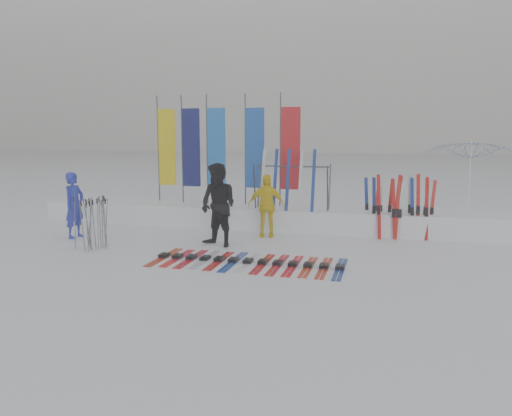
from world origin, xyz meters
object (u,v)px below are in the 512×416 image
(person_yellow, at_px, (266,205))
(ski_row, at_px, (249,261))
(person_black, at_px, (218,205))
(tent_canopy, at_px, (469,182))
(person_blue, at_px, (74,205))
(ski_rack, at_px, (292,181))

(person_yellow, bearing_deg, ski_row, -95.53)
(person_black, height_order, tent_canopy, tent_canopy)
(person_blue, bearing_deg, person_yellow, -66.06)
(ski_row, bearing_deg, ski_rack, 86.72)
(person_black, height_order, ski_row, person_black)
(person_black, distance_m, tent_canopy, 7.50)
(person_blue, bearing_deg, ski_row, -97.67)
(person_black, xyz_separation_m, ski_rack, (1.33, 2.33, 0.39))
(tent_canopy, height_order, ski_rack, tent_canopy)
(person_yellow, xyz_separation_m, tent_canopy, (5.30, 2.91, 0.46))
(tent_canopy, distance_m, ski_row, 7.66)
(tent_canopy, xyz_separation_m, ski_row, (-5.00, -5.67, -1.24))
(person_yellow, distance_m, ski_row, 2.88)
(person_blue, relative_size, person_yellow, 1.04)
(person_yellow, xyz_separation_m, ski_rack, (0.50, 0.93, 0.57))
(person_yellow, distance_m, ski_rack, 1.20)
(tent_canopy, bearing_deg, ski_row, -131.45)
(person_blue, relative_size, person_black, 0.85)
(person_black, distance_m, ski_rack, 2.71)
(person_yellow, bearing_deg, tent_canopy, 17.18)
(tent_canopy, bearing_deg, person_yellow, -151.20)
(person_black, height_order, ski_rack, person_black)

